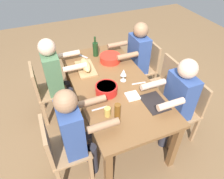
% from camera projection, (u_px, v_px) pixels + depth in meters
% --- Properties ---
extents(ground_plane, '(8.00, 8.00, 0.00)m').
position_uv_depth(ground_plane, '(112.00, 123.00, 2.99)').
color(ground_plane, brown).
extents(dining_table, '(1.82, 0.90, 0.74)m').
position_uv_depth(dining_table, '(112.00, 88.00, 2.57)').
color(dining_table, brown).
rests_on(dining_table, ground_plane).
extents(chair_far_right, '(0.40, 0.40, 0.85)m').
position_uv_depth(chair_far_right, '(186.00, 107.00, 2.55)').
color(chair_far_right, '#A87F56').
rests_on(chair_far_right, ground_plane).
extents(diner_far_right, '(0.41, 0.53, 1.20)m').
position_uv_depth(diner_far_right, '(177.00, 98.00, 2.36)').
color(diner_far_right, '#2D2D38').
rests_on(diner_far_right, ground_plane).
extents(chair_near_right, '(0.40, 0.40, 0.85)m').
position_uv_depth(chair_near_right, '(60.00, 149.00, 2.10)').
color(chair_near_right, '#A87F56').
rests_on(chair_near_right, ground_plane).
extents(diner_near_right, '(0.41, 0.53, 1.20)m').
position_uv_depth(diner_near_right, '(76.00, 130.00, 2.01)').
color(diner_near_right, '#2D2D38').
rests_on(diner_near_right, ground_plane).
extents(chair_far_center, '(0.40, 0.40, 0.85)m').
position_uv_depth(chair_far_center, '(163.00, 84.00, 2.90)').
color(chair_far_center, '#A87F56').
rests_on(chair_far_center, ground_plane).
extents(chair_near_left, '(0.40, 0.40, 0.85)m').
position_uv_depth(chair_near_left, '(45.00, 90.00, 2.81)').
color(chair_near_left, '#A87F56').
rests_on(chair_near_left, ground_plane).
extents(diner_near_left, '(0.41, 0.53, 1.20)m').
position_uv_depth(diner_near_left, '(56.00, 74.00, 2.72)').
color(diner_near_left, '#2D2D38').
rests_on(diner_near_left, ground_plane).
extents(chair_far_left, '(0.40, 0.40, 0.85)m').
position_uv_depth(chair_far_left, '(145.00, 65.00, 3.26)').
color(chair_far_left, '#A87F56').
rests_on(chair_far_left, ground_plane).
extents(diner_far_left, '(0.41, 0.53, 1.20)m').
position_uv_depth(diner_far_left, '(136.00, 56.00, 3.06)').
color(diner_far_left, '#2D2D38').
rests_on(diner_far_left, ground_plane).
extents(serving_bowl_fruit, '(0.28, 0.28, 0.09)m').
position_uv_depth(serving_bowl_fruit, '(110.00, 58.00, 2.84)').
color(serving_bowl_fruit, red).
rests_on(serving_bowl_fruit, dining_table).
extents(serving_bowl_greens, '(0.25, 0.25, 0.10)m').
position_uv_depth(serving_bowl_greens, '(106.00, 89.00, 2.33)').
color(serving_bowl_greens, red).
rests_on(serving_bowl_greens, dining_table).
extents(cutting_board, '(0.41, 0.24, 0.02)m').
position_uv_depth(cutting_board, '(86.00, 68.00, 2.72)').
color(cutting_board, tan).
rests_on(cutting_board, dining_table).
extents(bread_loaf, '(0.33, 0.13, 0.09)m').
position_uv_depth(bread_loaf, '(85.00, 65.00, 2.69)').
color(bread_loaf, tan).
rests_on(bread_loaf, cutting_board).
extents(wine_bottle, '(0.08, 0.08, 0.29)m').
position_uv_depth(wine_bottle, '(95.00, 49.00, 2.92)').
color(wine_bottle, '#193819').
rests_on(wine_bottle, dining_table).
extents(beer_bottle, '(0.06, 0.06, 0.22)m').
position_uv_depth(beer_bottle, '(117.00, 113.00, 1.98)').
color(beer_bottle, brown).
rests_on(beer_bottle, dining_table).
extents(wine_glass, '(0.08, 0.08, 0.17)m').
position_uv_depth(wine_glass, '(124.00, 73.00, 2.47)').
color(wine_glass, silver).
rests_on(wine_glass, dining_table).
extents(placemat_far_right, '(0.32, 0.23, 0.01)m').
position_uv_depth(placemat_far_right, '(154.00, 103.00, 2.24)').
color(placemat_far_right, black).
rests_on(placemat_far_right, dining_table).
extents(cup_near_right, '(0.07, 0.07, 0.10)m').
position_uv_depth(cup_near_right, '(107.00, 112.00, 2.07)').
color(cup_near_right, gold).
rests_on(cup_near_right, dining_table).
extents(fork_near_right, '(0.02, 0.17, 0.01)m').
position_uv_depth(fork_near_right, '(99.00, 109.00, 2.17)').
color(fork_near_right, silver).
rests_on(fork_near_right, dining_table).
extents(fork_far_center, '(0.04, 0.17, 0.01)m').
position_uv_depth(fork_far_center, '(139.00, 83.00, 2.49)').
color(fork_far_center, silver).
rests_on(fork_far_center, dining_table).
extents(carving_knife, '(0.21, 0.14, 0.01)m').
position_uv_depth(carving_knife, '(81.00, 56.00, 2.98)').
color(carving_knife, silver).
rests_on(carving_knife, dining_table).
extents(napkin_stack, '(0.15, 0.15, 0.02)m').
position_uv_depth(napkin_stack, '(132.00, 96.00, 2.31)').
color(napkin_stack, white).
rests_on(napkin_stack, dining_table).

